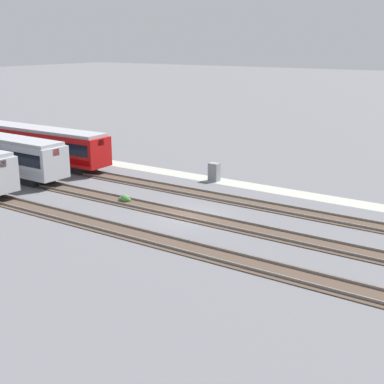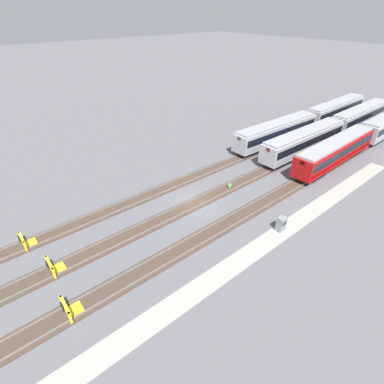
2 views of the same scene
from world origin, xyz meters
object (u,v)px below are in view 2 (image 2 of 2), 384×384
Objects in this scene: subway_car_front_row_right_inner at (361,116)px; weed_clump at (230,186)px; subway_car_front_row_leftmost at (335,151)px; subway_car_front_row_centre at (277,132)px; bumper_stop_middle_track at (26,241)px; subway_car_back_row_leftmost at (304,141)px; electrical_cabinet at (281,224)px; bumper_stop_nearest_track at (70,308)px; bumper_stop_near_inner_track at (54,266)px; subway_car_front_row_left_inner at (336,110)px.

subway_car_front_row_right_inner reaches higher than weed_clump.
subway_car_front_row_leftmost is 1.00× the size of subway_car_front_row_centre.
subway_car_front_row_leftmost is at bearing -14.44° from bumper_stop_middle_track.
subway_car_back_row_leftmost is 11.27× the size of electrical_cabinet.
bumper_stop_nearest_track is at bearing -175.00° from subway_car_front_row_right_inner.
bumper_stop_nearest_track is 5.07m from bumper_stop_near_inner_track.
bumper_stop_near_inner_track is 21.87m from weed_clump.
weed_clump is at bearing -12.55° from bumper_stop_middle_track.
subway_car_back_row_leftmost is at bearing 26.60° from electrical_cabinet.
bumper_stop_middle_track is (-38.98, 5.06, -1.53)m from subway_car_back_row_leftmost.
bumper_stop_middle_track is (-58.18, 0.05, -1.53)m from subway_car_front_row_left_inner.
subway_car_front_row_right_inner is at bearing 0.10° from subway_car_back_row_leftmost.
subway_car_front_row_right_inner is 9.00× the size of bumper_stop_middle_track.
weed_clump is (-35.40, -5.02, -1.80)m from subway_car_front_row_left_inner.
subway_car_back_row_leftmost is 8.99× the size of bumper_stop_near_inner_track.
subway_car_front_row_centre is 1.00× the size of subway_car_back_row_leftmost.
subway_car_front_row_right_inner is 19.60× the size of weed_clump.
bumper_stop_near_inner_track is at bearing -172.41° from subway_car_front_row_centre.
subway_car_front_row_right_inner and subway_car_back_row_leftmost have the same top height.
electrical_cabinet is at bearing -153.40° from subway_car_back_row_leftmost.
subway_car_front_row_right_inner is at bearing -91.96° from subway_car_front_row_left_inner.
bumper_stop_near_inner_track is at bearing 154.65° from electrical_cabinet.
subway_car_back_row_leftmost is 16.31m from weed_clump.
bumper_stop_middle_track is at bearing 100.23° from bumper_stop_near_inner_track.
subway_car_front_row_left_inner reaches higher than weed_clump.
bumper_stop_nearest_track and bumper_stop_near_inner_track have the same top height.
weed_clump is (22.78, -5.07, -0.27)m from bumper_stop_middle_track.
subway_car_back_row_leftmost is at bearing 7.39° from bumper_stop_nearest_track.
subway_car_front_row_right_inner is at bearing 0.06° from weed_clump.
subway_car_front_row_leftmost reaches higher than bumper_stop_middle_track.
subway_car_front_row_left_inner is at bearing -0.26° from subway_car_front_row_centre.
bumper_stop_middle_track is at bearing 175.04° from subway_car_front_row_right_inner.
weed_clump is (21.87, -0.03, -0.27)m from bumper_stop_near_inner_track.
subway_car_back_row_leftmost is 8.98× the size of bumper_stop_nearest_track.
subway_car_front_row_centre is at bearing 179.74° from subway_car_front_row_left_inner.
subway_car_front_row_leftmost reaches higher than electrical_cabinet.
subway_car_front_row_centre and subway_car_front_row_right_inner have the same top height.
subway_car_front_row_right_inner is at bearing 13.91° from electrical_cabinet.
subway_car_front_row_left_inner reaches higher than bumper_stop_nearest_track.
bumper_stop_near_inner_track is (-57.27, -4.98, -1.53)m from subway_car_front_row_left_inner.
subway_car_front_row_right_inner is 38.66m from electrical_cabinet.
subway_car_front_row_centre is (0.00, 10.08, 0.00)m from subway_car_front_row_leftmost.
subway_car_front_row_centre reaches higher than electrical_cabinet.
subway_car_back_row_leftmost is 20.71m from electrical_cabinet.
bumper_stop_near_inner_track is at bearing -79.77° from bumper_stop_middle_track.
weed_clump is at bearing -162.51° from subway_car_front_row_centre.
electrical_cabinet is at bearing -166.97° from subway_car_front_row_leftmost.
subway_car_front_row_right_inner reaches higher than electrical_cabinet.
subway_car_front_row_left_inner is 40.31m from electrical_cabinet.
subway_car_front_row_leftmost is 11.29× the size of electrical_cabinet.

